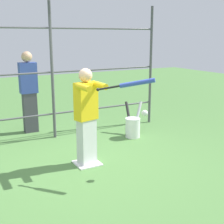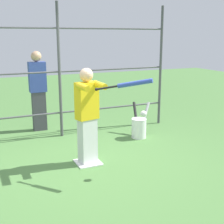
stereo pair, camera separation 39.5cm
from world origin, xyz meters
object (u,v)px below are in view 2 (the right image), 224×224
Objects in this scene: bystander_behind_fence at (38,90)px; softball_in_flight at (143,114)px; baseball_bat_swinging at (130,84)px; batter at (87,114)px; bat_bucket at (139,127)px.

softball_in_flight is at bearing 107.60° from bystander_behind_fence.
baseball_bat_swinging is at bearing 103.19° from bystander_behind_fence.
bystander_behind_fence is (0.70, -2.99, -0.50)m from baseball_bat_swinging.
bystander_behind_fence is (0.94, -2.97, -0.04)m from softball_in_flight.
batter reaches higher than baseball_bat_swinging.
batter is 2.25× the size of bat_bucket.
bat_bucket is at bearing -149.23° from batter.
baseball_bat_swinging is 3.11m from bystander_behind_fence.
softball_in_flight reaches higher than bat_bucket.
softball_in_flight is at bearing 62.32° from bat_bucket.
bystander_behind_fence reaches higher than baseball_bat_swinging.
bat_bucket is (-1.07, -1.60, -1.19)m from baseball_bat_swinging.
baseball_bat_swinging is at bearing 4.44° from softball_in_flight.
softball_in_flight is 1.93m from bat_bucket.
batter is 1.00m from baseball_bat_swinging.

